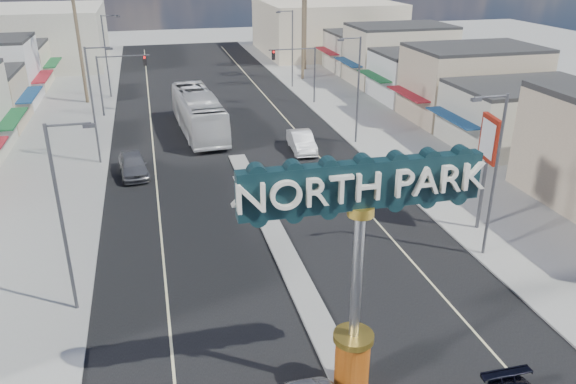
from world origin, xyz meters
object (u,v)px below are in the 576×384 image
streetlight_r_near (493,169)px  city_bus (198,113)px  car_parked_left (133,165)px  car_parked_right (302,142)px  traffic_signal_left (118,73)px  streetlight_l_near (64,211)px  streetlight_r_far (291,45)px  bank_pylon_sign (489,145)px  gateway_sign (358,255)px  streetlight_l_far (107,52)px  streetlight_r_mid (356,85)px  traffic_signal_right (298,65)px  streetlight_l_mid (94,100)px

streetlight_r_near → city_bus: size_ratio=0.68×
car_parked_left → car_parked_right: car_parked_left is taller
traffic_signal_left → city_bus: 10.60m
streetlight_l_near → car_parked_right: streetlight_l_near is taller
car_parked_right → city_bus: city_bus is taller
streetlight_r_near → city_bus: streetlight_r_near is taller
streetlight_r_far → car_parked_right: (-4.93, -22.85, -4.25)m
traffic_signal_left → bank_pylon_sign: bank_pylon_sign is taller
gateway_sign → streetlight_l_far: bearing=101.8°
streetlight_r_mid → streetlight_r_far: bearing=90.0°
streetlight_r_mid → traffic_signal_right: bearing=95.1°
streetlight_l_near → city_bus: 27.82m
traffic_signal_left → streetlight_r_mid: streetlight_r_mid is taller
traffic_signal_right → streetlight_l_far: size_ratio=0.67×
streetlight_l_near → streetlight_l_mid: same height
streetlight_l_near → car_parked_left: bearing=82.0°
traffic_signal_left → car_parked_right: (14.68, -14.84, -3.46)m
streetlight_l_mid → streetlight_r_mid: size_ratio=1.00×
streetlight_l_mid → car_parked_right: 16.51m
streetlight_r_near → streetlight_l_mid: bearing=136.2°
streetlight_l_near → bank_pylon_sign: bearing=7.2°
city_bus → gateway_sign: bearing=-90.1°
streetlight_l_far → streetlight_r_mid: size_ratio=1.00×
streetlight_l_mid → car_parked_left: size_ratio=1.83×
streetlight_l_near → streetlight_r_near: 20.87m
traffic_signal_left → car_parked_left: traffic_signal_left is taller
car_parked_right → streetlight_r_far: bearing=81.3°
streetlight_l_near → streetlight_r_far: same height
traffic_signal_left → streetlight_l_far: bearing=98.9°
streetlight_r_near → car_parked_right: bearing=104.4°
streetlight_r_mid → car_parked_right: (-4.93, -0.85, -4.25)m
bank_pylon_sign → traffic_signal_left: bearing=133.5°
gateway_sign → car_parked_right: gateway_sign is taller
car_parked_left → traffic_signal_left: bearing=87.9°
traffic_signal_left → streetlight_r_mid: bearing=-35.5°
streetlight_r_mid → traffic_signal_left: bearing=144.5°
gateway_sign → streetlight_l_mid: gateway_sign is taller
streetlight_l_near → bank_pylon_sign: size_ratio=1.31×
streetlight_l_mid → car_parked_right: bearing=-3.0°
traffic_signal_left → city_bus: size_ratio=0.45×
traffic_signal_left → streetlight_l_near: (-1.25, -33.99, 0.79)m
streetlight_l_mid → city_bus: bearing=37.8°
car_parked_left → city_bus: size_ratio=0.37×
streetlight_l_near → streetlight_r_near: size_ratio=1.00×
car_parked_left → streetlight_l_mid: bearing=121.6°
streetlight_l_mid → traffic_signal_right: bearing=35.5°
streetlight_l_near → bank_pylon_sign: (22.37, 2.84, 0.23)m
streetlight_r_far → car_parked_right: 23.76m
streetlight_l_near → streetlight_r_far: 46.90m
streetlight_r_far → city_bus: streetlight_r_far is taller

